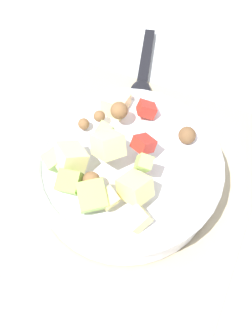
{
  "coord_description": "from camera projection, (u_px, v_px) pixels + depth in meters",
  "views": [
    {
      "loc": [
        -0.32,
        -0.12,
        0.57
      ],
      "look_at": [
        -0.01,
        0.01,
        0.05
      ],
      "focal_mm": 47.74,
      "sensor_mm": 36.0,
      "label": 1
    }
  ],
  "objects": [
    {
      "name": "ground_plane",
      "position": [
        136.0,
        186.0,
        0.66
      ],
      "size": [
        2.4,
        2.4,
        0.0
      ],
      "primitive_type": "plane",
      "color": "silver"
    },
    {
      "name": "placemat",
      "position": [
        136.0,
        185.0,
        0.66
      ],
      "size": [
        0.4,
        0.34,
        0.01
      ],
      "primitive_type": "cube",
      "color": "tan",
      "rests_on": "ground_plane"
    },
    {
      "name": "salad_bowl",
      "position": [
        125.0,
        171.0,
        0.62
      ],
      "size": [
        0.27,
        0.27,
        0.13
      ],
      "color": "white",
      "rests_on": "placemat"
    },
    {
      "name": "serving_spoon",
      "position": [
        142.0,
        79.0,
        0.77
      ],
      "size": [
        0.19,
        0.07,
        0.01
      ],
      "color": "black",
      "rests_on": "placemat"
    }
  ]
}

